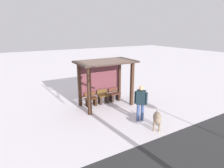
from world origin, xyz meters
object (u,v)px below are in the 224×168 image
(bench_center_inside, at_px, (103,98))
(person_walking, at_px, (141,101))
(bus_shelter, at_px, (104,72))
(bench_right_inside, at_px, (114,96))
(bench_left_inside, at_px, (91,101))
(dog, at_px, (157,118))

(bench_center_inside, bearing_deg, person_walking, -79.33)
(bus_shelter, bearing_deg, bench_right_inside, 10.89)
(bench_left_inside, distance_m, bench_center_inside, 0.72)
(bench_right_inside, distance_m, dog, 3.58)
(bus_shelter, height_order, bench_right_inside, bus_shelter)
(bench_left_inside, height_order, bench_center_inside, bench_center_inside)
(bench_left_inside, relative_size, bench_right_inside, 0.99)
(bench_center_inside, xyz_separation_m, bench_right_inside, (0.72, 0.00, -0.02))
(bus_shelter, distance_m, dog, 3.70)
(person_walking, bearing_deg, dog, -85.27)
(bench_left_inside, xyz_separation_m, bench_center_inside, (0.72, -0.00, 0.02))
(bus_shelter, bearing_deg, person_walking, -78.74)
(bench_right_inside, relative_size, dog, 0.86)
(bench_right_inside, xyz_separation_m, person_walking, (-0.23, -2.60, 0.63))
(bus_shelter, distance_m, person_walking, 2.64)
(dog, bearing_deg, bench_left_inside, 109.90)
(bus_shelter, relative_size, bench_center_inside, 3.90)
(bus_shelter, xyz_separation_m, bench_left_inside, (-0.72, 0.14, -1.47))
(bench_right_inside, height_order, person_walking, person_walking)
(bench_left_inside, height_order, dog, bench_left_inside)
(bus_shelter, xyz_separation_m, bench_center_inside, (0.00, 0.14, -1.45))
(bus_shelter, relative_size, bench_left_inside, 4.08)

